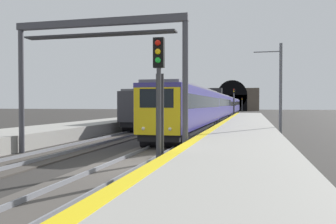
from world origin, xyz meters
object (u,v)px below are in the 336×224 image
at_px(railway_signal_near, 159,93).
at_px(railway_signal_far, 242,104).
at_px(catenary_mast_near, 280,90).
at_px(train_main_approaching, 222,106).
at_px(overhead_signal_gantry, 98,51).
at_px(train_adjacent_platform, 192,106).
at_px(railway_signal_mid, 234,101).

xyz_separation_m(railway_signal_near, railway_signal_far, (104.52, -0.00, -0.21)).
height_order(railway_signal_far, catenary_mast_near, catenary_mast_near).
bearing_deg(catenary_mast_near, train_main_approaching, 11.75).
bearing_deg(overhead_signal_gantry, railway_signal_near, -135.57).
bearing_deg(railway_signal_far, overhead_signal_gantry, -2.49).
height_order(train_main_approaching, overhead_signal_gantry, overhead_signal_gantry).
relative_size(overhead_signal_gantry, catenary_mast_near, 1.29).
relative_size(train_adjacent_platform, catenary_mast_near, 8.53).
xyz_separation_m(train_adjacent_platform, railway_signal_far, (57.27, -6.83, 0.51)).
height_order(train_main_approaching, catenary_mast_near, catenary_mast_near).
distance_m(railway_signal_near, railway_signal_far, 104.52).
distance_m(train_adjacent_platform, catenary_mast_near, 34.26).
bearing_deg(railway_signal_near, train_main_approaching, -177.83).
relative_size(railway_signal_far, catenary_mast_near, 0.66).
bearing_deg(train_adjacent_platform, train_main_approaching, -69.03).
relative_size(train_main_approaching, overhead_signal_gantry, 9.31).
distance_m(train_adjacent_platform, railway_signal_far, 57.68).
height_order(railway_signal_near, catenary_mast_near, catenary_mast_near).
distance_m(train_adjacent_platform, overhead_signal_gantry, 42.99).
bearing_deg(train_main_approaching, railway_signal_mid, 145.33).
bearing_deg(railway_signal_mid, train_main_approaching, -35.06).
relative_size(train_adjacent_platform, railway_signal_far, 12.85).
bearing_deg(train_main_approaching, train_adjacent_platform, -69.29).
bearing_deg(train_main_approaching, railway_signal_far, 178.48).
bearing_deg(catenary_mast_near, train_adjacent_platform, 20.57).
xyz_separation_m(train_adjacent_platform, catenary_mast_near, (-32.05, -12.03, 1.37)).
distance_m(railway_signal_far, overhead_signal_gantry, 100.22).
distance_m(train_main_approaching, railway_signal_far, 55.46).
distance_m(railway_signal_near, railway_signal_mid, 51.74).
xyz_separation_m(railway_signal_mid, railway_signal_far, (52.78, 0.00, -0.37)).
bearing_deg(railway_signal_near, overhead_signal_gantry, -135.57).
bearing_deg(railway_signal_far, catenary_mast_near, 3.33).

